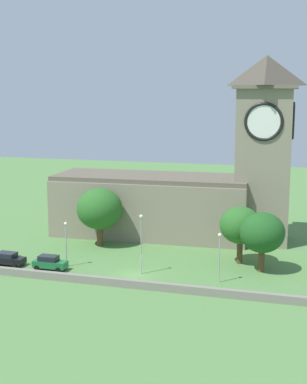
{
  "coord_description": "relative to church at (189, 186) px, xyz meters",
  "views": [
    {
      "loc": [
        20.86,
        -63.04,
        22.38
      ],
      "look_at": [
        0.03,
        8.09,
        9.33
      ],
      "focal_mm": 51.46,
      "sensor_mm": 36.0,
      "label": 1
    }
  ],
  "objects": [
    {
      "name": "ground_plane",
      "position": [
        -2.12,
        -5.98,
        -8.15
      ],
      "size": [
        200.0,
        200.0,
        0.0
      ],
      "primitive_type": "plane",
      "color": "#517F42"
    },
    {
      "name": "church",
      "position": [
        0.0,
        0.0,
        0.0
      ],
      "size": [
        38.14,
        13.08,
        28.23
      ],
      "color": "gray",
      "rests_on": "ground"
    },
    {
      "name": "quay_barrier",
      "position": [
        -2.12,
        -25.35,
        -7.67
      ],
      "size": [
        50.05,
        0.7,
        0.96
      ],
      "primitive_type": "cube",
      "color": "gray",
      "rests_on": "ground"
    },
    {
      "name": "car_black",
      "position": [
        -19.83,
        -21.57,
        -7.29
      ],
      "size": [
        4.56,
        2.34,
        1.71
      ],
      "color": "black",
      "rests_on": "ground"
    },
    {
      "name": "car_green",
      "position": [
        -13.53,
        -21.84,
        -7.2
      ],
      "size": [
        4.43,
        2.03,
        1.88
      ],
      "color": "#1E6B38",
      "rests_on": "ground"
    },
    {
      "name": "streetlamp_west_mid",
      "position": [
        -12.0,
        -20.0,
        -4.03
      ],
      "size": [
        0.44,
        0.44,
        6.05
      ],
      "color": "#9EA0A5",
      "rests_on": "ground"
    },
    {
      "name": "streetlamp_central",
      "position": [
        -1.59,
        -20.09,
        -3.08
      ],
      "size": [
        0.44,
        0.44,
        7.69
      ],
      "color": "#9EA0A5",
      "rests_on": "ground"
    },
    {
      "name": "streetlamp_east_mid",
      "position": [
        8.42,
        -20.57,
        -3.97
      ],
      "size": [
        0.44,
        0.44,
        6.15
      ],
      "color": "#9EA0A5",
      "rests_on": "ground"
    },
    {
      "name": "tree_churchyard",
      "position": [
        9.79,
        -12.09,
        -2.91
      ],
      "size": [
        5.56,
        5.56,
        7.79
      ],
      "color": "brown",
      "rests_on": "ground"
    },
    {
      "name": "tree_riverside_west",
      "position": [
        12.94,
        -14.88,
        -3.02
      ],
      "size": [
        5.76,
        5.76,
        7.77
      ],
      "color": "brown",
      "rests_on": "ground"
    },
    {
      "name": "tree_riverside_east",
      "position": [
        -11.63,
        -9.02,
        -2.53
      ],
      "size": [
        6.87,
        6.87,
        8.75
      ],
      "color": "brown",
      "rests_on": "ground"
    }
  ]
}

